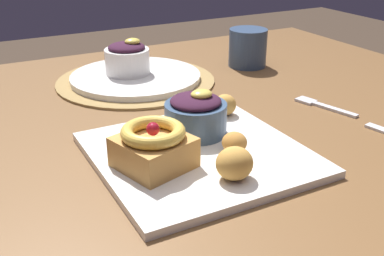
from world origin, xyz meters
TOP-DOWN VIEW (x-y plane):
  - dining_table at (0.00, 0.00)m, footprint 1.29×1.11m
  - woven_placemat at (0.00, 0.28)m, footprint 0.34×0.34m
  - front_plate at (-0.05, -0.09)m, footprint 0.29×0.29m
  - cake_slice at (-0.13, -0.10)m, footprint 0.11×0.11m
  - berry_ramekin at (-0.02, -0.03)m, footprint 0.10×0.10m
  - fritter_front at (-0.05, -0.18)m, footprint 0.05×0.05m
  - fritter_middle at (-0.01, -0.12)m, footprint 0.04×0.04m
  - fritter_back at (0.06, 0.01)m, footprint 0.04×0.04m
  - back_plate at (0.00, 0.28)m, footprint 0.28×0.28m
  - back_ramekin at (-0.01, 0.29)m, footprint 0.09×0.09m
  - fork at (0.25, -0.02)m, footprint 0.05×0.13m
  - coffee_mug at (0.28, 0.27)m, footprint 0.09×0.09m

SIDE VIEW (x-z plane):
  - dining_table at x=0.00m, z-range 0.28..1.01m
  - woven_placemat at x=0.00m, z-range 0.73..0.73m
  - fork at x=0.25m, z-range 0.73..0.73m
  - front_plate at x=-0.05m, z-range 0.73..0.74m
  - back_plate at x=0.00m, z-range 0.73..0.75m
  - fritter_middle at x=-0.01m, z-range 0.74..0.77m
  - fritter_back at x=0.06m, z-range 0.74..0.78m
  - fritter_front at x=-0.05m, z-range 0.74..0.79m
  - cake_slice at x=-0.13m, z-range 0.74..0.80m
  - berry_ramekin at x=-0.02m, z-range 0.74..0.81m
  - coffee_mug at x=0.28m, z-range 0.73..0.82m
  - back_ramekin at x=-0.01m, z-range 0.74..0.82m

